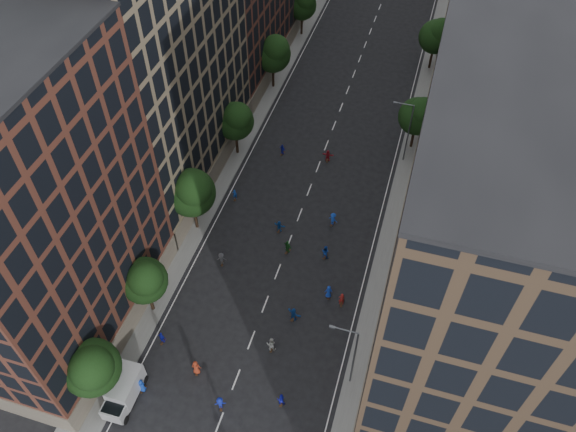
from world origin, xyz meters
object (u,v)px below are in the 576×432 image
Objects in this scene: streetlamp_near at (352,355)px; streetlamp_far at (407,130)px; skater_0 at (142,386)px; cargo_van at (123,391)px; skater_2 at (281,399)px.

streetlamp_near and streetlamp_far have the same top height.
skater_0 is at bearing -115.07° from streetlamp_far.
cargo_van is at bearing 57.55° from skater_0.
streetlamp_far is 43.85m from skater_0.
cargo_van is 1.74m from skater_0.
streetlamp_far is 5.29× the size of skater_0.
skater_2 is (-5.50, -3.99, -4.37)m from streetlamp_near.
skater_2 is (-5.50, -36.99, -4.37)m from streetlamp_far.
streetlamp_near is at bearing -147.17° from skater_0.
skater_2 is at bearing -98.45° from streetlamp_far.
skater_2 is (14.18, 3.69, -0.62)m from cargo_van.
skater_2 is at bearing 13.43° from cargo_van.
streetlamp_far is 5.67× the size of skater_2.
streetlamp_near is 21.45m from cargo_van.
streetlamp_near is 33.00m from streetlamp_far.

